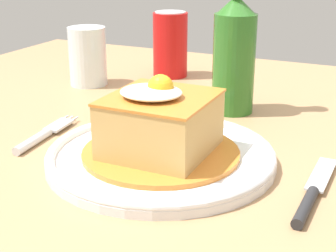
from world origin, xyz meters
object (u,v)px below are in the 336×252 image
at_px(knife, 311,197).
at_px(beer_bottle_green, 234,48).
at_px(main_plate, 161,155).
at_px(fork, 42,136).
at_px(soda_can, 170,44).
at_px(drinking_glass, 88,60).

height_order(knife, beer_bottle_green, beer_bottle_green).
bearing_deg(main_plate, fork, -179.30).
xyz_separation_m(soda_can, beer_bottle_green, (0.18, -0.16, 0.04)).
distance_m(main_plate, fork, 0.18).
height_order(main_plate, knife, main_plate).
relative_size(soda_can, beer_bottle_green, 0.47).
bearing_deg(fork, main_plate, 0.70).
distance_m(fork, drinking_glass, 0.28).
bearing_deg(soda_can, drinking_glass, -132.11).
xyz_separation_m(fork, drinking_glass, (-0.10, 0.26, 0.04)).
distance_m(knife, drinking_glass, 0.54).
xyz_separation_m(beer_bottle_green, drinking_glass, (-0.29, 0.04, -0.05)).
xyz_separation_m(main_plate, fork, (-0.18, -0.00, -0.00)).
distance_m(beer_bottle_green, drinking_glass, 0.30).
distance_m(main_plate, beer_bottle_green, 0.24).
distance_m(knife, soda_can, 0.53).
relative_size(knife, drinking_glass, 1.57).
relative_size(fork, beer_bottle_green, 0.53).
distance_m(knife, beer_bottle_green, 0.31).
height_order(main_plate, soda_can, soda_can).
relative_size(main_plate, drinking_glass, 2.60).
bearing_deg(main_plate, beer_bottle_green, 86.17).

